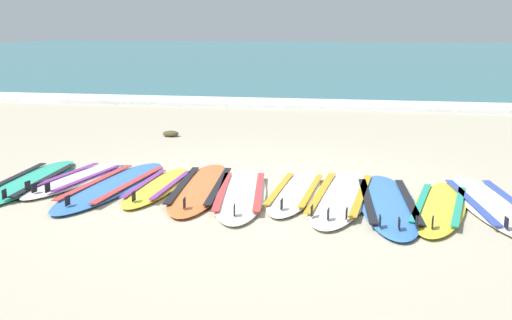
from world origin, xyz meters
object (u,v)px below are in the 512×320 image
(surfboard_9, at_px, (439,207))
(surfboard_0, at_px, (29,182))
(surfboard_5, at_px, (241,193))
(surfboard_7, at_px, (341,196))
(surfboard_8, at_px, (388,203))
(surfboard_2, at_px, (113,185))
(surfboard_10, at_px, (491,204))
(surfboard_3, at_px, (158,187))
(surfboard_4, at_px, (201,187))
(surfboard_1, at_px, (76,179))
(surfboard_6, at_px, (295,192))

(surfboard_9, bearing_deg, surfboard_0, 177.92)
(surfboard_5, distance_m, surfboard_7, 1.19)
(surfboard_5, relative_size, surfboard_8, 0.96)
(surfboard_8, height_order, surfboard_9, same)
(surfboard_0, bearing_deg, surfboard_8, -1.86)
(surfboard_2, height_order, surfboard_10, same)
(surfboard_3, distance_m, surfboard_9, 3.36)
(surfboard_3, xyz_separation_m, surfboard_4, (0.53, 0.06, -0.00))
(surfboard_1, distance_m, surfboard_6, 2.89)
(surfboard_2, xyz_separation_m, surfboard_7, (2.84, 0.04, 0.00))
(surfboard_3, distance_m, surfboard_10, 3.93)
(surfboard_4, height_order, surfboard_10, same)
(surfboard_6, bearing_deg, surfboard_1, 178.14)
(surfboard_9, bearing_deg, surfboard_7, 167.78)
(surfboard_6, bearing_deg, surfboard_0, -177.73)
(surfboard_5, height_order, surfboard_7, same)
(surfboard_1, bearing_deg, surfboard_7, -2.95)
(surfboard_5, relative_size, surfboard_6, 1.15)
(surfboard_2, distance_m, surfboard_4, 1.12)
(surfboard_4, distance_m, surfboard_5, 0.57)
(surfboard_8, bearing_deg, surfboard_9, -3.91)
(surfboard_2, bearing_deg, surfboard_10, 0.11)
(surfboard_8, bearing_deg, surfboard_0, 178.14)
(surfboard_8, bearing_deg, surfboard_6, 165.41)
(surfboard_1, xyz_separation_m, surfboard_2, (0.60, -0.21, -0.00))
(surfboard_6, bearing_deg, surfboard_10, -2.84)
(surfboard_2, distance_m, surfboard_9, 3.93)
(surfboard_5, relative_size, surfboard_9, 1.09)
(surfboard_0, bearing_deg, surfboard_5, -1.16)
(surfboard_4, relative_size, surfboard_5, 1.03)
(surfboard_4, distance_m, surfboard_7, 1.73)
(surfboard_0, bearing_deg, surfboard_2, 0.84)
(surfboard_5, relative_size, surfboard_10, 0.95)
(surfboard_5, relative_size, surfboard_7, 0.95)
(surfboard_5, bearing_deg, surfboard_7, 5.27)
(surfboard_1, bearing_deg, surfboard_9, -5.22)
(surfboard_3, relative_size, surfboard_9, 0.86)
(surfboard_0, relative_size, surfboard_6, 1.14)
(surfboard_1, relative_size, surfboard_9, 0.93)
(surfboard_2, height_order, surfboard_7, same)
(surfboard_2, relative_size, surfboard_6, 1.22)
(surfboard_3, relative_size, surfboard_6, 0.91)
(surfboard_0, distance_m, surfboard_3, 1.72)
(surfboard_10, bearing_deg, surfboard_8, -171.46)
(surfboard_8, bearing_deg, surfboard_7, 159.60)
(surfboard_7, relative_size, surfboard_10, 1.00)
(surfboard_7, xyz_separation_m, surfboard_10, (1.68, -0.03, 0.00))
(surfboard_9, distance_m, surfboard_10, 0.62)
(surfboard_2, distance_m, surfboard_7, 2.84)
(surfboard_7, bearing_deg, surfboard_0, -179.24)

